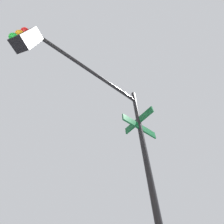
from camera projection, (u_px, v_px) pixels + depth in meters
The scene contains 1 object.
traffic_signal_near at pixel (91, 100), 3.26m from camera, with size 2.37×3.20×5.58m.
Camera 1 is at (-7.15, -4.47, 1.28)m, focal length 24.91 mm.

